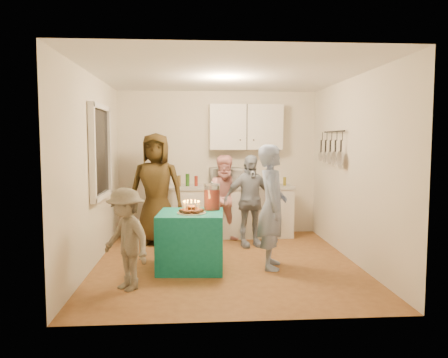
{
  "coord_description": "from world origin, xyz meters",
  "views": [
    {
      "loc": [
        -0.44,
        -5.98,
        1.71
      ],
      "look_at": [
        0.0,
        0.35,
        1.15
      ],
      "focal_mm": 35.0,
      "sensor_mm": 36.0,
      "label": 1
    }
  ],
  "objects": [
    {
      "name": "woman_back_center",
      "position": [
        0.12,
        1.34,
        0.73
      ],
      "size": [
        0.81,
        0.69,
        1.47
      ],
      "primitive_type": "imported",
      "rotation": [
        0.0,
        0.0,
        0.2
      ],
      "color": "#E3767F",
      "rests_on": "floor"
    },
    {
      "name": "back_wall",
      "position": [
        0.0,
        2.0,
        1.3
      ],
      "size": [
        3.6,
        3.6,
        0.0
      ],
      "primitive_type": "plane",
      "color": "silver",
      "rests_on": "floor"
    },
    {
      "name": "left_wall",
      "position": [
        -1.8,
        0.0,
        1.3
      ],
      "size": [
        4.0,
        4.0,
        0.0
      ],
      "primitive_type": "plane",
      "color": "silver",
      "rests_on": "floor"
    },
    {
      "name": "window_night",
      "position": [
        -1.77,
        0.3,
        1.55
      ],
      "size": [
        0.04,
        1.0,
        1.2
      ],
      "primitive_type": "cube",
      "color": "black",
      "rests_on": "left_wall"
    },
    {
      "name": "punch_jar",
      "position": [
        -0.19,
        -0.03,
        0.93
      ],
      "size": [
        0.22,
        0.22,
        0.34
      ],
      "primitive_type": "cylinder",
      "color": "red",
      "rests_on": "party_table"
    },
    {
      "name": "pot_rack",
      "position": [
        1.72,
        0.7,
        1.6
      ],
      "size": [
        0.12,
        1.0,
        0.6
      ],
      "primitive_type": "cube",
      "color": "black",
      "rests_on": "right_wall"
    },
    {
      "name": "man_birthday",
      "position": [
        0.6,
        -0.27,
        0.83
      ],
      "size": [
        0.49,
        0.66,
        1.66
      ],
      "primitive_type": "imported",
      "rotation": [
        0.0,
        0.0,
        1.41
      ],
      "color": "#879AC4",
      "rests_on": "floor"
    },
    {
      "name": "microwave",
      "position": [
        0.14,
        1.7,
        1.07
      ],
      "size": [
        0.62,
        0.46,
        0.31
      ],
      "primitive_type": "imported",
      "rotation": [
        0.0,
        0.0,
        0.15
      ],
      "color": "white",
      "rests_on": "countertop"
    },
    {
      "name": "upper_cabinet",
      "position": [
        0.5,
        1.85,
        1.95
      ],
      "size": [
        1.3,
        0.3,
        0.8
      ],
      "primitive_type": "cube",
      "color": "white",
      "rests_on": "back_wall"
    },
    {
      "name": "woman_back_left",
      "position": [
        -1.06,
        1.26,
        0.92
      ],
      "size": [
        0.97,
        0.7,
        1.84
      ],
      "primitive_type": "imported",
      "rotation": [
        0.0,
        0.0,
        -0.14
      ],
      "color": "brown",
      "rests_on": "floor"
    },
    {
      "name": "countertop",
      "position": [
        0.2,
        1.7,
        0.89
      ],
      "size": [
        2.24,
        0.62,
        0.05
      ],
      "primitive_type": "cube",
      "color": "beige",
      "rests_on": "counter"
    },
    {
      "name": "counter",
      "position": [
        0.2,
        1.7,
        0.43
      ],
      "size": [
        2.2,
        0.58,
        0.86
      ],
      "primitive_type": "cube",
      "color": "white",
      "rests_on": "floor"
    },
    {
      "name": "ceiling",
      "position": [
        0.0,
        0.0,
        2.6
      ],
      "size": [
        4.0,
        4.0,
        0.0
      ],
      "primitive_type": "plane",
      "color": "white",
      "rests_on": "floor"
    },
    {
      "name": "child_near_left",
      "position": [
        -1.22,
        -1.02,
        0.59
      ],
      "size": [
        0.84,
        0.86,
        1.18
      ],
      "primitive_type": "imported",
      "rotation": [
        0.0,
        0.0,
        -0.82
      ],
      "color": "#635C4F",
      "rests_on": "floor"
    },
    {
      "name": "woman_back_right",
      "position": [
        0.45,
        0.94,
        0.74
      ],
      "size": [
        0.93,
        0.57,
        1.48
      ],
      "primitive_type": "imported",
      "rotation": [
        0.0,
        0.0,
        0.25
      ],
      "color": "#111E3A",
      "rests_on": "floor"
    },
    {
      "name": "party_table",
      "position": [
        -0.48,
        -0.23,
        0.38
      ],
      "size": [
        0.91,
        0.91,
        0.76
      ],
      "primitive_type": "cube",
      "rotation": [
        0.0,
        0.0,
        -0.07
      ],
      "color": "#12786E",
      "rests_on": "floor"
    },
    {
      "name": "right_wall",
      "position": [
        1.8,
        0.0,
        1.3
      ],
      "size": [
        4.0,
        4.0,
        0.0
      ],
      "primitive_type": "plane",
      "color": "silver",
      "rests_on": "floor"
    },
    {
      "name": "floor",
      "position": [
        0.0,
        0.0,
        0.0
      ],
      "size": [
        4.0,
        4.0,
        0.0
      ],
      "primitive_type": "plane",
      "color": "brown",
      "rests_on": "ground"
    },
    {
      "name": "donut_cake",
      "position": [
        -0.47,
        -0.32,
        0.85
      ],
      "size": [
        0.38,
        0.38,
        0.18
      ],
      "primitive_type": null,
      "color": "#381C0C",
      "rests_on": "party_table"
    }
  ]
}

